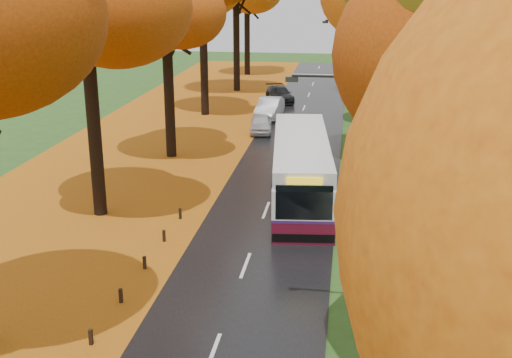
% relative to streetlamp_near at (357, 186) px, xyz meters
% --- Properties ---
extents(road, '(6.50, 90.00, 0.04)m').
position_rel_streetlamp_near_xyz_m(road, '(-3.95, 17.00, -4.69)').
color(road, black).
rests_on(road, ground).
extents(centre_line, '(0.12, 90.00, 0.01)m').
position_rel_streetlamp_near_xyz_m(centre_line, '(-3.95, 17.00, -4.67)').
color(centre_line, silver).
rests_on(centre_line, road).
extents(leaf_verge, '(12.00, 90.00, 0.02)m').
position_rel_streetlamp_near_xyz_m(leaf_verge, '(-12.95, 17.00, -4.70)').
color(leaf_verge, '#883E0C').
rests_on(leaf_verge, ground).
extents(leaf_drift, '(0.90, 90.00, 0.01)m').
position_rel_streetlamp_near_xyz_m(leaf_drift, '(-7.00, 17.00, -4.67)').
color(leaf_drift, '#BE6F13').
rests_on(leaf_drift, road).
extents(streetlamp_near, '(2.45, 0.18, 8.00)m').
position_rel_streetlamp_near_xyz_m(streetlamp_near, '(0.00, 0.00, 0.00)').
color(streetlamp_near, '#333538').
rests_on(streetlamp_near, ground).
extents(streetlamp_mid, '(2.45, 0.18, 8.00)m').
position_rel_streetlamp_near_xyz_m(streetlamp_mid, '(0.00, 22.00, 0.00)').
color(streetlamp_mid, '#333538').
rests_on(streetlamp_mid, ground).
extents(streetlamp_far, '(2.45, 0.18, 8.00)m').
position_rel_streetlamp_near_xyz_m(streetlamp_far, '(0.00, 44.00, 0.00)').
color(streetlamp_far, '#333538').
rests_on(streetlamp_far, ground).
extents(bus, '(3.76, 11.68, 3.02)m').
position_rel_streetlamp_near_xyz_m(bus, '(-2.50, 11.89, -3.09)').
color(bus, '#5D0E21').
rests_on(bus, road).
extents(car_white, '(1.86, 3.77, 1.24)m').
position_rel_streetlamp_near_xyz_m(car_white, '(-6.30, 25.20, -4.06)').
color(car_white, silver).
rests_on(car_white, road).
extents(car_silver, '(1.89, 4.65, 1.50)m').
position_rel_streetlamp_near_xyz_m(car_silver, '(-6.30, 30.03, -3.92)').
color(car_silver, '#AAADB2').
rests_on(car_silver, road).
extents(car_dark, '(3.19, 4.79, 1.29)m').
position_rel_streetlamp_near_xyz_m(car_dark, '(-6.23, 36.44, -4.03)').
color(car_dark, black).
rests_on(car_dark, road).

